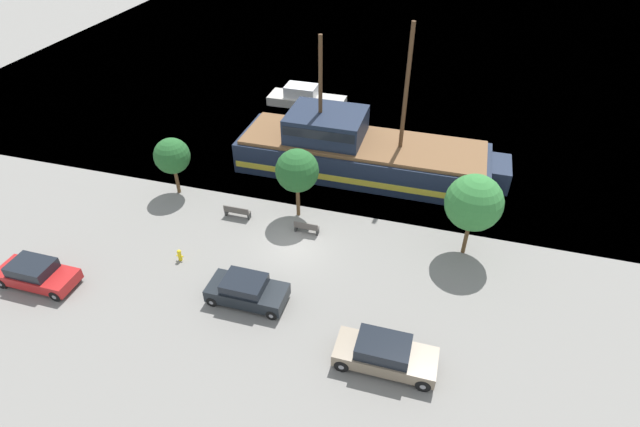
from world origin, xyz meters
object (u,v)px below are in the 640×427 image
at_px(moored_boat_dockside, 305,98).
at_px(parked_car_curb_mid, 36,274).
at_px(pirate_ship, 358,152).
at_px(parked_car_curb_front, 385,354).
at_px(fire_hydrant, 180,255).
at_px(bench_promenade_west, 306,227).
at_px(bench_promenade_east, 237,212).
at_px(parked_car_curb_rear, 247,290).

height_order(moored_boat_dockside, parked_car_curb_mid, moored_boat_dockside).
xyz_separation_m(pirate_ship, parked_car_curb_front, (4.94, -16.47, -0.82)).
bearing_deg(parked_car_curb_front, fire_hydrant, 162.97).
xyz_separation_m(pirate_ship, bench_promenade_west, (-1.47, -8.08, -1.16)).
bearing_deg(parked_car_curb_mid, moored_boat_dockside, 74.77).
relative_size(parked_car_curb_front, fire_hydrant, 6.19).
xyz_separation_m(fire_hydrant, bench_promenade_west, (6.37, 4.47, 0.02)).
bearing_deg(bench_promenade_east, fire_hydrant, -107.72).
bearing_deg(pirate_ship, bench_promenade_east, -129.12).
bearing_deg(parked_car_curb_front, parked_car_curb_mid, 179.93).
height_order(parked_car_curb_front, fire_hydrant, parked_car_curb_front).
height_order(pirate_ship, parked_car_curb_mid, pirate_ship).
xyz_separation_m(pirate_ship, moored_boat_dockside, (-7.22, 10.04, -0.93)).
relative_size(pirate_ship, parked_car_curb_front, 4.07).
bearing_deg(bench_promenade_west, fire_hydrant, -144.90).
distance_m(parked_car_curb_mid, bench_promenade_west, 15.42).
relative_size(moored_boat_dockside, parked_car_curb_rear, 1.68).
relative_size(moored_boat_dockside, bench_promenade_east, 4.08).
relative_size(bench_promenade_east, bench_promenade_west, 1.13).
xyz_separation_m(moored_boat_dockside, parked_car_curb_front, (12.15, -26.50, 0.11)).
bearing_deg(parked_car_curb_rear, pirate_ship, 79.02).
bearing_deg(parked_car_curb_front, pirate_ship, 106.69).
relative_size(parked_car_curb_rear, bench_promenade_west, 2.73).
relative_size(parked_car_curb_mid, bench_promenade_west, 2.90).
xyz_separation_m(parked_car_curb_rear, bench_promenade_east, (-3.51, 6.67, -0.29)).
distance_m(parked_car_curb_front, parked_car_curb_rear, 8.00).
bearing_deg(bench_promenade_east, pirate_ship, 50.88).
xyz_separation_m(fire_hydrant, bench_promenade_east, (1.53, 4.80, 0.03)).
bearing_deg(bench_promenade_east, parked_car_curb_front, -37.77).
distance_m(moored_boat_dockside, parked_car_curb_front, 29.16).
xyz_separation_m(parked_car_curb_rear, fire_hydrant, (-5.04, 1.87, -0.32)).
bearing_deg(parked_car_curb_rear, parked_car_curb_front, -14.77).
height_order(fire_hydrant, bench_promenade_east, bench_promenade_east).
distance_m(moored_boat_dockside, bench_promenade_east, 17.82).
bearing_deg(parked_car_curb_mid, pirate_ship, 48.74).
bearing_deg(moored_boat_dockside, parked_car_curb_rear, -79.77).
xyz_separation_m(parked_car_curb_rear, bench_promenade_west, (1.33, 6.35, -0.30)).
bearing_deg(moored_boat_dockside, bench_promenade_east, -87.07).
bearing_deg(parked_car_curb_rear, fire_hydrant, 159.59).
relative_size(pirate_ship, bench_promenade_west, 12.54).
bearing_deg(parked_car_curb_mid, parked_car_curb_front, -0.07).
bearing_deg(parked_car_curb_mid, bench_promenade_west, 32.85).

